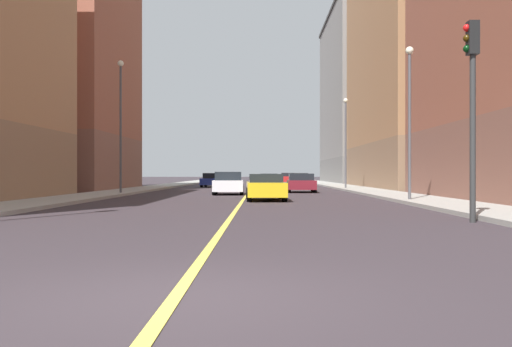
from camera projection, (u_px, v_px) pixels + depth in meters
name	position (u px, v px, depth m)	size (l,w,h in m)	color
ground_plane	(175.00, 297.00, 6.34)	(400.00, 400.00, 0.00)	#342B31
sidewalk_left	(342.00, 186.00, 55.25)	(2.91, 168.00, 0.15)	#9E9B93
sidewalk_right	(162.00, 186.00, 55.42)	(2.91, 168.00, 0.15)	#9E9B93
lane_center_stripe	(252.00, 187.00, 55.34)	(0.16, 154.00, 0.01)	#E5D14C
building_left_mid	(416.00, 55.00, 50.77)	(8.79, 23.87, 22.86)	#8F6B4F
building_left_far	(361.00, 98.00, 78.74)	(8.79, 26.04, 22.56)	slate
building_right_midblock	(68.00, 38.00, 45.90)	(8.79, 15.53, 23.63)	brown
traffic_light_left_near	(472.00, 91.00, 15.90)	(0.40, 0.32, 5.40)	#2D2D2D
street_lamp_left_near	(410.00, 106.00, 26.71)	(0.36, 0.36, 6.88)	#4C4C51
street_lamp_right_near	(121.00, 114.00, 35.70)	(0.36, 0.36, 7.96)	#4C4C51
street_lamp_left_far	(346.00, 134.00, 47.13)	(0.36, 0.36, 7.13)	#4C4C51
car_maroon	(301.00, 183.00, 40.89)	(1.99, 4.07, 1.29)	maroon
car_red	(287.00, 178.00, 75.58)	(1.84, 4.22, 1.35)	red
car_white	(228.00, 184.00, 36.63)	(1.98, 4.05, 1.40)	white
car_yellow	(266.00, 187.00, 28.84)	(2.00, 4.63, 1.29)	gold
car_green	(269.00, 181.00, 54.56)	(1.96, 4.22, 1.28)	#1E6B38
car_orange	(299.00, 181.00, 52.80)	(1.91, 3.95, 1.33)	orange
car_blue	(212.00, 180.00, 56.30)	(2.00, 4.43, 1.32)	#23389E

